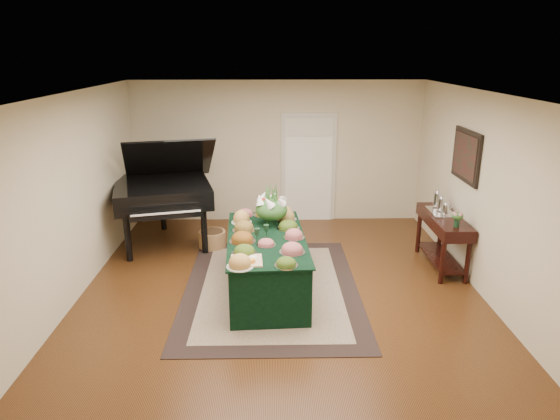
{
  "coord_description": "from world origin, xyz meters",
  "views": [
    {
      "loc": [
        -0.13,
        -6.44,
        3.2
      ],
      "look_at": [
        0.0,
        0.3,
        1.05
      ],
      "focal_mm": 32.0,
      "sensor_mm": 36.0,
      "label": 1
    }
  ],
  "objects_px": {
    "floral_centerpiece": "(271,206)",
    "buffet_table": "(266,264)",
    "grand_piano": "(163,191)",
    "mahogany_sideboard": "(443,227)"
  },
  "relations": [
    {
      "from": "grand_piano",
      "to": "mahogany_sideboard",
      "type": "xyz_separation_m",
      "value": [
        4.45,
        -1.08,
        -0.3
      ]
    },
    {
      "from": "buffet_table",
      "to": "mahogany_sideboard",
      "type": "xyz_separation_m",
      "value": [
        2.69,
        0.76,
        0.24
      ]
    },
    {
      "from": "grand_piano",
      "to": "floral_centerpiece",
      "type": "bearing_deg",
      "value": -35.75
    },
    {
      "from": "buffet_table",
      "to": "grand_piano",
      "type": "distance_m",
      "value": 2.6
    },
    {
      "from": "buffet_table",
      "to": "floral_centerpiece",
      "type": "distance_m",
      "value": 0.86
    },
    {
      "from": "floral_centerpiece",
      "to": "grand_piano",
      "type": "height_order",
      "value": "grand_piano"
    },
    {
      "from": "buffet_table",
      "to": "grand_piano",
      "type": "relative_size",
      "value": 1.06
    },
    {
      "from": "buffet_table",
      "to": "floral_centerpiece",
      "type": "height_order",
      "value": "floral_centerpiece"
    },
    {
      "from": "buffet_table",
      "to": "grand_piano",
      "type": "height_order",
      "value": "grand_piano"
    },
    {
      "from": "floral_centerpiece",
      "to": "buffet_table",
      "type": "bearing_deg",
      "value": -98.02
    }
  ]
}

